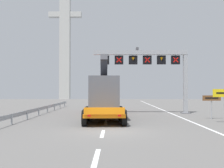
{
  "coord_description": "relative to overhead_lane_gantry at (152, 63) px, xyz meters",
  "views": [
    {
      "loc": [
        0.26,
        -15.63,
        2.45
      ],
      "look_at": [
        0.04,
        10.06,
        3.04
      ],
      "focal_mm": 42.35,
      "sensor_mm": 36.0,
      "label": 1
    }
  ],
  "objects": [
    {
      "name": "overhead_lane_gantry",
      "position": [
        0.0,
        0.0,
        0.0
      ],
      "size": [
        10.11,
        0.9,
        6.92
      ],
      "color": "#9EA0A5",
      "rests_on": "ground"
    },
    {
      "name": "guardrail_left",
      "position": [
        -11.25,
        -0.74,
        -4.75
      ],
      "size": [
        0.13,
        26.53,
        0.76
      ],
      "color": "#999EA3",
      "rests_on": "ground"
    },
    {
      "name": "ground",
      "position": [
        -4.21,
        -12.0,
        -5.31
      ],
      "size": [
        112.0,
        112.0,
        0.0
      ],
      "primitive_type": "plane",
      "color": "slate"
    },
    {
      "name": "lane_markings",
      "position": [
        -4.6,
        7.86,
        -5.31
      ],
      "size": [
        0.2,
        54.33,
        0.01
      ],
      "color": "silver",
      "rests_on": "ground"
    },
    {
      "name": "bridge_pylon_distant",
      "position": [
        -17.54,
        44.75,
        13.85
      ],
      "size": [
        9.0,
        2.0,
        37.53
      ],
      "color": "#B7B7B2",
      "rests_on": "ground"
    },
    {
      "name": "tourist_info_sign_brown",
      "position": [
        4.28,
        -5.25,
        -3.79
      ],
      "size": [
        1.53,
        0.15,
        1.99
      ],
      "color": "#9EA0A5",
      "rests_on": "ground"
    },
    {
      "name": "heavy_haul_truck_orange",
      "position": [
        -4.96,
        -2.39,
        -3.32
      ],
      "size": [
        3.58,
        14.15,
        5.3
      ],
      "color": "orange",
      "rests_on": "ground"
    },
    {
      "name": "edge_line_right",
      "position": [
        1.99,
        -0.0,
        -5.31
      ],
      "size": [
        0.2,
        63.0,
        0.01
      ],
      "primitive_type": "cube",
      "color": "silver",
      "rests_on": "ground"
    }
  ]
}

